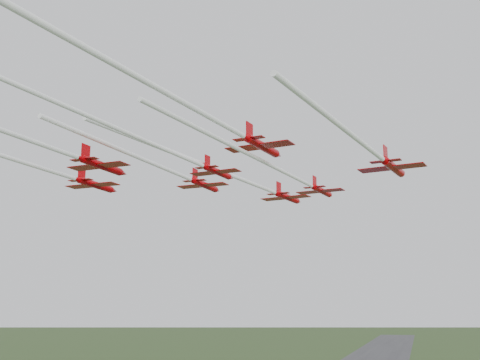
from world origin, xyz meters
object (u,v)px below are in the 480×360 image
(jet_row2_left, at_px, (176,173))
(jet_row2_right, at_px, (288,174))
(jet_row3_left, at_px, (51,171))
(jet_row3_right, at_px, (375,153))
(jet_row4_right, at_px, (220,123))
(jet_row4_left, at_px, (56,149))
(jet_lead, at_px, (251,183))
(jet_row3_mid, at_px, (143,140))

(jet_row2_left, bearing_deg, jet_row2_right, -15.46)
(jet_row3_left, relative_size, jet_row3_right, 1.16)
(jet_row4_right, bearing_deg, jet_row2_left, 131.11)
(jet_row3_left, xyz_separation_m, jet_row4_left, (10.94, -15.38, -1.40))
(jet_lead, bearing_deg, jet_row3_mid, -87.04)
(jet_row2_right, height_order, jet_row3_right, jet_row3_right)
(jet_row3_right, bearing_deg, jet_row4_right, -127.77)
(jet_row3_left, height_order, jet_row3_mid, jet_row3_left)
(jet_row3_left, distance_m, jet_row3_right, 48.82)
(jet_lead, bearing_deg, jet_row2_right, -41.25)
(jet_row4_right, bearing_deg, jet_row3_right, 50.89)
(jet_row3_left, height_order, jet_row4_left, jet_row3_left)
(jet_row2_left, bearing_deg, jet_lead, 23.07)
(jet_row3_mid, bearing_deg, jet_row4_left, -156.78)
(jet_lead, distance_m, jet_row3_left, 32.58)
(jet_row3_mid, xyz_separation_m, jet_row4_left, (-10.54, -2.61, -1.11))
(jet_row2_left, relative_size, jet_row2_right, 0.93)
(jet_row2_left, height_order, jet_row3_right, jet_row2_left)
(jet_row3_left, xyz_separation_m, jet_row3_right, (48.75, -2.06, -1.29))
(jet_row2_right, bearing_deg, jet_row3_right, -22.50)
(jet_row3_mid, bearing_deg, jet_lead, 90.13)
(jet_row2_right, distance_m, jet_row4_left, 33.08)
(jet_lead, height_order, jet_row4_right, jet_lead)
(jet_row2_left, height_order, jet_row2_right, jet_row2_left)
(jet_lead, xyz_separation_m, jet_row2_left, (-12.21, -3.60, 1.69))
(jet_lead, xyz_separation_m, jet_row3_right, (22.17, -20.89, -1.67))
(jet_row3_left, distance_m, jet_row3_mid, 24.99)
(jet_row2_left, xyz_separation_m, jet_row2_right, (21.31, -8.65, -3.40))
(jet_row3_left, bearing_deg, jet_lead, 41.20)
(jet_row2_right, distance_m, jet_row3_right, 15.66)
(jet_row3_right, distance_m, jet_row4_left, 40.09)
(jet_row3_left, bearing_deg, jet_row3_mid, -24.84)
(jet_row3_right, height_order, jet_row4_right, jet_row4_right)
(jet_row2_right, xyz_separation_m, jet_row3_mid, (-14.21, -19.35, 1.05))
(jet_row4_left, distance_m, jet_row4_right, 21.59)
(jet_row2_right, xyz_separation_m, jet_row4_right, (-3.21, -22.33, 1.33))
(jet_row2_right, relative_size, jet_row4_left, 1.21)
(jet_lead, bearing_deg, jet_row4_right, -68.19)
(jet_row3_left, height_order, jet_row4_right, jet_row3_left)
(jet_lead, relative_size, jet_row3_left, 1.18)
(jet_lead, distance_m, jet_row4_left, 37.66)
(jet_row3_left, bearing_deg, jet_row4_left, -48.68)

